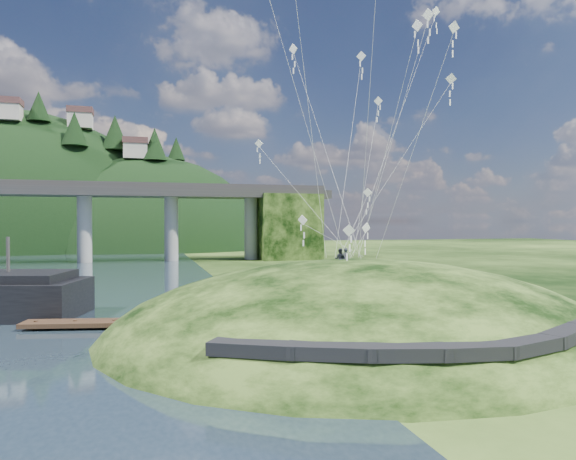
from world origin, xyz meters
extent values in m
plane|color=black|center=(0.00, 0.00, 0.00)|extent=(320.00, 320.00, 0.00)
ellipsoid|color=black|center=(8.00, 2.00, -1.50)|extent=(36.00, 32.00, 13.00)
cube|color=black|center=(-1.50, -8.00, 2.03)|extent=(4.32, 3.62, 0.71)
cube|color=black|center=(1.50, -9.65, 2.09)|extent=(4.10, 2.97, 0.61)
cube|color=black|center=(4.50, -10.65, 2.08)|extent=(3.85, 2.37, 0.62)
cube|color=black|center=(7.50, -11.10, 2.04)|extent=(3.62, 1.83, 0.66)
cube|color=black|center=(10.50, -10.90, 2.05)|extent=(3.82, 2.27, 0.68)
cube|color=black|center=(13.50, -9.95, 2.14)|extent=(4.11, 2.97, 0.71)
cylinder|color=#97948F|center=(-16.50, 70.00, 6.50)|extent=(2.60, 2.60, 13.00)
cylinder|color=#97948F|center=(-1.00, 70.00, 6.50)|extent=(2.60, 2.60, 13.00)
cylinder|color=#97948F|center=(14.50, 70.00, 6.50)|extent=(2.60, 2.60, 13.00)
cube|color=black|center=(22.00, 70.00, 6.50)|extent=(12.00, 11.00, 13.00)
ellipsoid|color=black|center=(-40.00, 126.00, -6.00)|extent=(96.00, 68.00, 88.00)
ellipsoid|color=black|center=(-5.00, 118.00, -10.00)|extent=(76.00, 56.00, 72.00)
cone|color=black|center=(-31.40, 112.04, 36.68)|extent=(5.83, 5.83, 7.67)
cone|color=black|center=(-22.45, 107.08, 30.58)|extent=(6.47, 6.47, 8.51)
cone|color=black|center=(-13.22, 113.99, 31.23)|extent=(7.13, 7.13, 9.38)
cone|color=black|center=(-3.12, 109.03, 27.87)|extent=(6.56, 6.56, 8.63)
cone|color=black|center=(2.77, 114.63, 27.68)|extent=(4.88, 4.88, 6.42)
cube|color=beige|center=(-38.00, 110.00, 34.28)|extent=(6.00, 5.00, 4.00)
cube|color=brown|center=(-38.00, 110.00, 36.98)|extent=(6.40, 5.40, 1.60)
cube|color=beige|center=(-22.00, 116.00, 34.18)|extent=(6.00, 5.00, 4.00)
cube|color=brown|center=(-22.00, 116.00, 36.88)|extent=(6.40, 5.40, 1.60)
cube|color=beige|center=(-8.00, 110.00, 25.88)|extent=(6.00, 5.00, 4.00)
cube|color=brown|center=(-8.00, 110.00, 28.58)|extent=(6.40, 5.40, 1.60)
cube|color=black|center=(-15.50, 14.62, 3.26)|extent=(7.95, 7.15, 0.67)
cylinder|color=#2D2B2B|center=(-16.59, 14.90, 4.72)|extent=(0.27, 0.27, 3.37)
cube|color=#321F14|center=(-8.27, 8.18, 0.41)|extent=(12.80, 4.42, 0.32)
cylinder|color=#321F14|center=(-13.59, 9.24, 0.18)|extent=(0.27, 0.27, 0.90)
cylinder|color=#321F14|center=(-10.93, 8.71, 0.18)|extent=(0.27, 0.27, 0.90)
cylinder|color=#321F14|center=(-8.27, 8.18, 0.18)|extent=(0.27, 0.27, 0.90)
cylinder|color=#321F14|center=(-5.62, 7.65, 0.18)|extent=(0.27, 0.27, 0.90)
cylinder|color=#321F14|center=(-2.96, 7.12, 0.18)|extent=(0.27, 0.27, 0.90)
imported|color=#262733|center=(7.56, 3.62, 5.74)|extent=(0.61, 0.44, 1.54)
imported|color=#262733|center=(7.25, 3.89, 5.71)|extent=(0.93, 0.88, 1.52)
cube|color=silver|center=(4.03, 2.53, 7.73)|extent=(0.49, 0.58, 0.70)
cube|color=silver|center=(4.03, 2.53, 7.21)|extent=(0.09, 0.07, 0.42)
cube|color=silver|center=(4.03, 2.53, 6.70)|extent=(0.09, 0.07, 0.42)
cube|color=silver|center=(4.03, 2.53, 6.18)|extent=(0.09, 0.07, 0.42)
cube|color=silver|center=(5.24, -2.59, 7.12)|extent=(0.72, 0.19, 0.72)
cube|color=silver|center=(5.24, -2.59, 6.61)|extent=(0.09, 0.02, 0.42)
cube|color=silver|center=(5.24, -2.59, 6.09)|extent=(0.09, 0.02, 0.42)
cube|color=silver|center=(5.24, -2.59, 5.58)|extent=(0.09, 0.02, 0.42)
cube|color=silver|center=(11.63, 8.74, 10.04)|extent=(0.61, 0.50, 0.74)
cube|color=silver|center=(11.63, 8.74, 9.50)|extent=(0.10, 0.06, 0.44)
cube|color=silver|center=(11.63, 8.74, 8.97)|extent=(0.10, 0.06, 0.44)
cube|color=silver|center=(11.63, 8.74, 8.43)|extent=(0.10, 0.06, 0.44)
cube|color=silver|center=(5.81, 10.78, 21.95)|extent=(0.55, 0.72, 0.84)
cube|color=silver|center=(5.81, 10.78, 21.34)|extent=(0.10, 0.09, 0.50)
cube|color=silver|center=(5.81, 10.78, 20.73)|extent=(0.10, 0.09, 0.50)
cube|color=silver|center=(5.81, 10.78, 20.12)|extent=(0.10, 0.09, 0.50)
cube|color=silver|center=(11.52, -3.55, 19.16)|extent=(0.73, 0.24, 0.71)
cube|color=silver|center=(11.52, -3.55, 18.64)|extent=(0.09, 0.04, 0.42)
cube|color=silver|center=(11.52, -3.55, 18.13)|extent=(0.09, 0.04, 0.42)
cube|color=silver|center=(11.52, -3.55, 17.62)|extent=(0.09, 0.04, 0.42)
cube|color=silver|center=(12.40, 8.38, 17.53)|extent=(0.60, 0.47, 0.72)
cube|color=silver|center=(12.40, 8.38, 17.02)|extent=(0.09, 0.05, 0.42)
cube|color=silver|center=(12.40, 8.38, 16.50)|extent=(0.09, 0.05, 0.42)
cube|color=silver|center=(12.40, 8.38, 15.98)|extent=(0.09, 0.05, 0.42)
cube|color=silver|center=(15.74, 3.11, 18.20)|extent=(0.77, 0.33, 0.78)
cube|color=silver|center=(15.74, 3.11, 17.63)|extent=(0.10, 0.03, 0.47)
cube|color=silver|center=(15.74, 3.11, 17.06)|extent=(0.10, 0.03, 0.47)
cube|color=silver|center=(15.74, 3.11, 16.49)|extent=(0.10, 0.03, 0.47)
cube|color=silver|center=(11.50, 9.79, 21.56)|extent=(0.71, 0.51, 0.83)
cube|color=silver|center=(11.50, 9.79, 20.97)|extent=(0.11, 0.07, 0.48)
cube|color=silver|center=(11.50, 9.79, 20.38)|extent=(0.11, 0.07, 0.48)
cube|color=silver|center=(11.50, 9.79, 19.80)|extent=(0.11, 0.07, 0.48)
cube|color=silver|center=(9.86, -2.19, 19.58)|extent=(0.43, 0.61, 0.69)
cube|color=silver|center=(9.86, -2.19, 19.08)|extent=(0.08, 0.07, 0.41)
cube|color=silver|center=(9.86, -2.19, 18.57)|extent=(0.08, 0.07, 0.41)
cube|color=silver|center=(9.86, -2.19, 18.07)|extent=(0.08, 0.07, 0.41)
cube|color=silver|center=(17.48, 7.97, 25.27)|extent=(0.79, 0.18, 0.78)
cube|color=silver|center=(17.48, 7.97, 24.71)|extent=(0.10, 0.05, 0.46)
cube|color=silver|center=(17.48, 7.97, 24.16)|extent=(0.10, 0.05, 0.46)
cube|color=silver|center=(17.48, 7.97, 23.60)|extent=(0.10, 0.05, 0.46)
cube|color=silver|center=(13.00, 1.77, 22.10)|extent=(0.59, 0.68, 0.83)
cube|color=silver|center=(13.00, 1.77, 21.49)|extent=(0.11, 0.08, 0.50)
cube|color=silver|center=(13.00, 1.77, 20.88)|extent=(0.11, 0.08, 0.50)
cube|color=silver|center=(13.00, 1.77, 20.27)|extent=(0.11, 0.08, 0.50)
cube|color=silver|center=(2.85, 10.63, 13.98)|extent=(0.61, 0.37, 0.67)
cube|color=silver|center=(2.85, 10.63, 13.50)|extent=(0.09, 0.04, 0.40)
cube|color=silver|center=(2.85, 10.63, 13.01)|extent=(0.09, 0.04, 0.40)
cube|color=silver|center=(2.85, 10.63, 12.53)|extent=(0.09, 0.04, 0.40)
cube|color=silver|center=(10.73, 7.05, 7.12)|extent=(0.84, 0.37, 0.88)
cube|color=silver|center=(10.73, 7.05, 6.50)|extent=(0.11, 0.08, 0.51)
cube|color=silver|center=(10.73, 7.05, 5.87)|extent=(0.11, 0.08, 0.51)
cube|color=silver|center=(10.73, 7.05, 5.24)|extent=(0.11, 0.08, 0.51)
camera|label=1|loc=(-6.31, -30.26, 7.66)|focal=32.00mm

